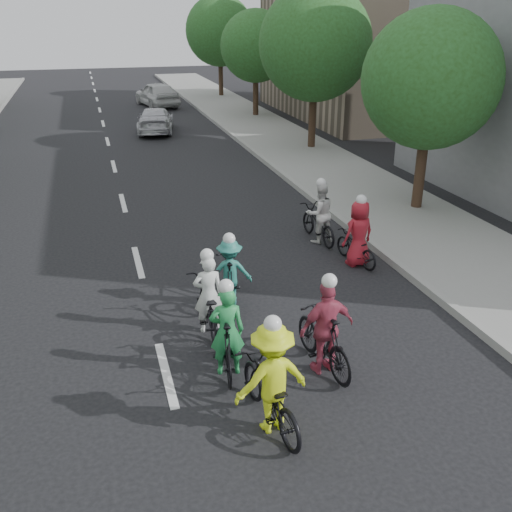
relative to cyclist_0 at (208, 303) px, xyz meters
name	(u,v)px	position (x,y,z in m)	size (l,w,h in m)	color
ground	(166,374)	(-1.03, -1.31, -0.58)	(120.00, 120.00, 0.00)	black
sidewalk_right	(347,182)	(6.97, 8.69, -0.50)	(4.00, 80.00, 0.15)	gray
curb_right	(297,186)	(5.02, 8.69, -0.49)	(0.18, 80.00, 0.18)	#999993
bldg_se	(376,44)	(14.97, 22.69, 3.42)	(10.00, 14.00, 8.00)	gray
tree_r_0	(431,80)	(7.77, 5.29, 3.39)	(4.00, 4.00, 5.97)	black
tree_r_1	(315,44)	(7.77, 14.29, 3.94)	(4.80, 4.80, 6.93)	black
tree_r_2	(256,46)	(7.77, 23.29, 3.39)	(4.00, 4.00, 5.97)	black
tree_r_3	(220,31)	(7.77, 32.29, 3.94)	(4.80, 4.80, 6.93)	black
cyclist_0	(208,303)	(0.00, 0.00, 0.00)	(0.77, 1.96, 1.74)	black
cyclist_1	(229,276)	(0.67, 0.98, 0.05)	(1.02, 1.77, 1.61)	black
cyclist_2	(357,240)	(4.17, 2.07, 0.06)	(0.90, 1.64, 1.80)	black
cyclist_3	(319,219)	(3.84, 3.77, 0.05)	(0.84, 1.88, 1.79)	black
cyclist_4	(226,339)	(0.01, -1.47, 0.05)	(0.74, 1.80, 1.78)	black
cyclist_5	(325,334)	(1.65, -1.91, 0.11)	(1.05, 1.88, 1.86)	black
cyclist_6	(271,386)	(0.30, -3.07, 0.12)	(1.22, 2.01, 1.91)	black
follow_car_lead	(155,120)	(1.52, 20.39, 0.05)	(1.75, 4.29, 1.25)	silver
follow_car_trail	(157,94)	(2.73, 29.18, 0.21)	(1.86, 4.62, 1.57)	silver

